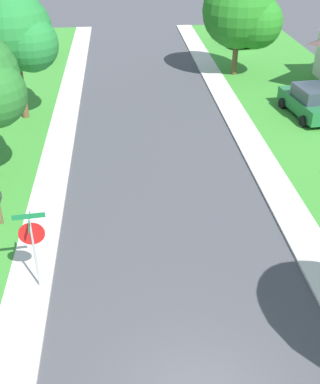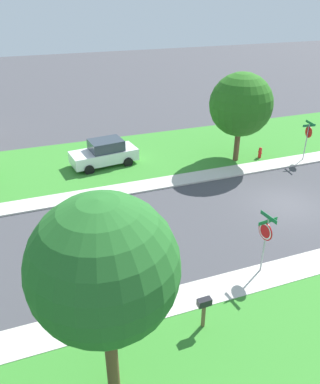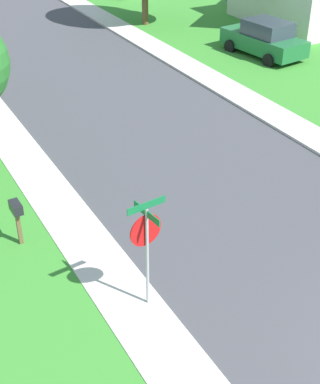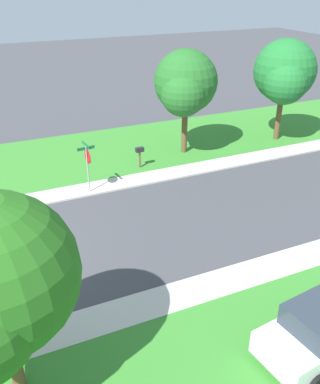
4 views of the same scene
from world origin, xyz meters
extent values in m
plane|color=#424247|center=(0.00, 0.00, 0.00)|extent=(120.00, 120.00, 0.00)
cube|color=beige|center=(-4.70, 12.00, 0.05)|extent=(1.40, 56.00, 0.10)
cube|color=#38842D|center=(-9.40, 12.00, 0.04)|extent=(8.00, 56.00, 0.08)
cylinder|color=#9E9EA3|center=(-4.33, 4.54, 1.30)|extent=(0.07, 0.07, 2.60)
cylinder|color=red|center=(-4.34, 4.59, 2.05)|extent=(0.76, 0.11, 0.76)
cylinder|color=white|center=(-4.34, 4.61, 2.05)|extent=(0.67, 0.08, 0.67)
cylinder|color=red|center=(-4.34, 4.61, 2.05)|extent=(0.54, 0.06, 0.55)
cube|color=#146B38|center=(-4.33, 4.54, 2.69)|extent=(0.92, 0.12, 0.16)
cube|color=#146B38|center=(-4.33, 4.54, 2.50)|extent=(0.12, 0.92, 0.16)
cylinder|color=black|center=(7.84, 6.75, 0.32)|extent=(0.32, 0.66, 0.64)
cylinder|color=black|center=(9.62, 6.97, 0.32)|extent=(0.32, 0.66, 0.64)
cylinder|color=brown|center=(6.18, -0.40, 1.25)|extent=(0.36, 0.36, 2.49)
cylinder|color=brown|center=(-6.82, 18.36, 1.64)|extent=(0.36, 0.36, 3.28)
sphere|color=#20702E|center=(-6.82, 18.36, 4.66)|extent=(3.95, 3.95, 3.95)
sphere|color=#20702E|center=(-5.93, 17.76, 4.17)|extent=(2.77, 2.77, 2.77)
cylinder|color=brown|center=(-7.28, 11.53, 1.59)|extent=(0.36, 0.36, 3.19)
sphere|color=#246524|center=(-7.28, 11.53, 4.50)|extent=(3.76, 3.76, 3.76)
sphere|color=#246524|center=(-6.44, 10.97, 4.03)|extent=(2.63, 2.63, 2.63)
cube|color=brown|center=(-6.16, 8.09, 0.53)|extent=(0.10, 0.10, 1.05)
cube|color=black|center=(-6.16, 8.09, 1.18)|extent=(0.25, 0.48, 0.26)
camera|label=1|loc=(-1.61, -6.96, 10.31)|focal=45.17mm
camera|label=2|loc=(-14.48, 12.75, 10.42)|focal=35.47mm
camera|label=3|loc=(-8.67, -3.91, 8.89)|focal=52.95mm
camera|label=4|loc=(15.05, -0.10, 10.27)|focal=39.74mm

